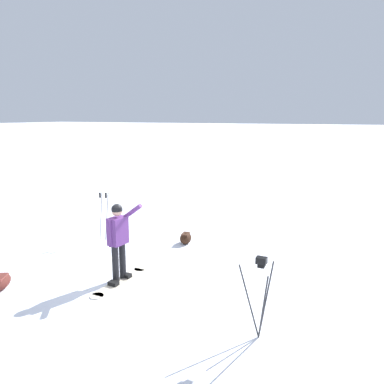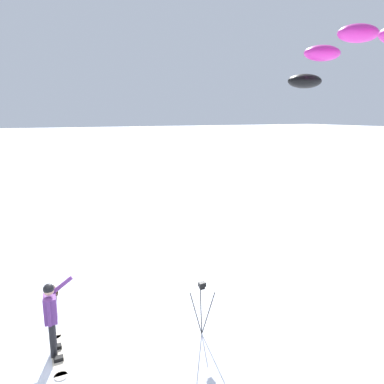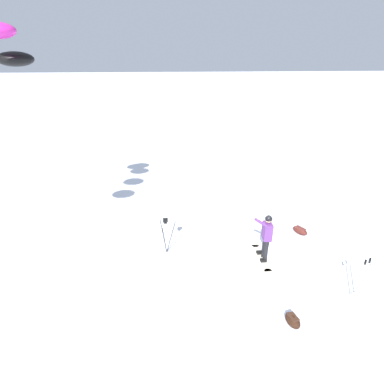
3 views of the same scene
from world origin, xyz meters
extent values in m
plane|color=white|center=(0.00, 0.00, 0.00)|extent=(300.00, 300.00, 0.00)
cylinder|color=black|center=(0.01, 0.44, 0.41)|extent=(0.14, 0.14, 0.81)
cylinder|color=black|center=(-0.21, 0.46, 0.41)|extent=(0.14, 0.14, 0.81)
cube|color=#592D72|center=(-0.10, 0.45, 1.10)|extent=(0.42, 0.30, 0.58)
sphere|color=tan|center=(-0.10, 0.45, 1.53)|extent=(0.22, 0.22, 0.22)
sphere|color=black|center=(-0.10, 0.45, 1.56)|extent=(0.23, 0.23, 0.23)
cylinder|color=#592D72|center=(0.05, 0.19, 1.50)|extent=(0.14, 0.53, 0.40)
cylinder|color=#592D72|center=(-0.30, 0.49, 1.10)|extent=(0.09, 0.09, 0.58)
cube|color=beige|center=(-0.17, 0.38, 0.01)|extent=(1.48, 0.30, 0.02)
cylinder|color=beige|center=(0.56, 0.37, 0.01)|extent=(0.27, 0.27, 0.02)
cylinder|color=beige|center=(-0.91, 0.40, 0.01)|extent=(0.27, 0.27, 0.02)
cube|color=black|center=(0.05, 0.38, 0.06)|extent=(0.14, 0.20, 0.08)
cube|color=black|center=(-0.39, 0.39, 0.06)|extent=(0.14, 0.20, 0.08)
ellipsoid|color=#CC2699|center=(-0.70, -7.39, 7.21)|extent=(0.95, 1.21, 0.44)
ellipsoid|color=#CC2699|center=(0.62, -7.52, 6.93)|extent=(0.95, 1.21, 0.44)
ellipsoid|color=black|center=(1.35, -7.59, 6.20)|extent=(0.95, 1.21, 0.44)
cylinder|color=#262628|center=(-0.90, -2.65, 0.59)|extent=(0.08, 0.36, 1.19)
cylinder|color=#262628|center=(-1.01, -2.91, 0.59)|extent=(0.32, 0.21, 1.19)
cylinder|color=#262628|center=(-0.71, -2.88, 0.59)|extent=(0.35, 0.14, 1.19)
cube|color=black|center=(-0.87, -2.82, 1.21)|extent=(0.10, 0.10, 0.06)
cube|color=black|center=(-0.87, -2.82, 1.29)|extent=(0.12, 0.16, 0.10)
ellipsoid|color=black|center=(2.62, 0.24, 0.15)|extent=(0.54, 0.39, 0.29)
cube|color=#402618|center=(2.62, 0.24, 0.25)|extent=(0.32, 0.23, 0.08)
camera|label=1|loc=(-6.19, -4.22, 3.46)|focal=35.24mm
camera|label=2|loc=(-7.71, 0.76, 5.17)|focal=33.58mm
camera|label=3|loc=(7.79, -2.95, 6.23)|focal=27.73mm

